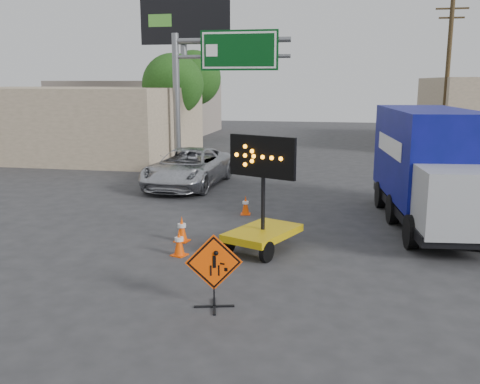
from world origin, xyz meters
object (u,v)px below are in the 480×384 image
(pickup_truck, at_px, (188,168))
(box_truck, at_px, (431,174))
(arrow_board, at_px, (263,225))
(construction_sign, at_px, (214,269))

(pickup_truck, relative_size, box_truck, 0.75)
(arrow_board, relative_size, box_truck, 0.40)
(construction_sign, distance_m, box_truck, 8.90)
(construction_sign, bearing_deg, arrow_board, 69.84)
(pickup_truck, bearing_deg, construction_sign, -68.36)
(construction_sign, xyz_separation_m, arrow_board, (0.38, 3.77, -0.12))
(pickup_truck, bearing_deg, arrow_board, -58.49)
(construction_sign, relative_size, arrow_board, 0.49)
(box_truck, bearing_deg, pickup_truck, 147.18)
(construction_sign, distance_m, pickup_truck, 12.54)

